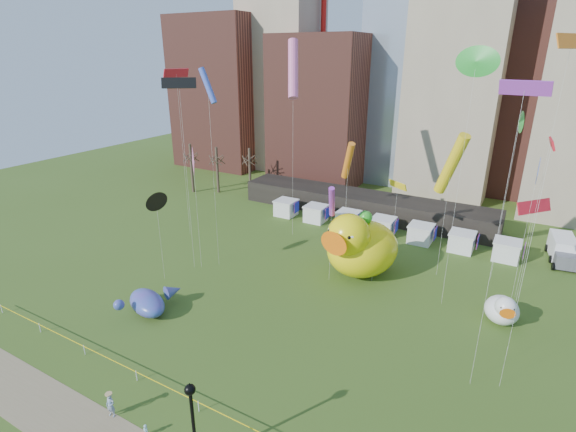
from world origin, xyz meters
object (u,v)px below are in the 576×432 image
Objects in this scene: box_truck at (563,249)px; toddler at (146,430)px; whale_inflatable at (149,302)px; woman at (111,405)px; seahorse_purple at (374,250)px; small_duck at (502,309)px; big_duck at (360,246)px; lamppost at (193,417)px; seahorse_green at (365,226)px.

toddler is at bearing -126.57° from box_truck.
whale_inflatable is 3.55× the size of woman.
toddler is (-5.67, -26.31, -3.26)m from seahorse_purple.
small_duck is 0.85× the size of seahorse_purple.
whale_inflatable is at bearing -167.32° from small_duck.
big_duck is 27.41m from toddler.
lamppost reaches higher than toddler.
lamppost is (0.38, -26.97, 0.23)m from big_duck.
lamppost is 3.42× the size of woman.
big_duck is 14.84m from small_duck.
big_duck reaches higher than woman.
box_truck is (19.31, 14.28, -4.00)m from seahorse_green.
small_duck is at bearing -1.85° from seahorse_purple.
seahorse_green is at bearing 153.77° from small_duck.
seahorse_green reaches higher than toddler.
seahorse_green is (0.13, 1.03, 1.91)m from big_duck.
small_duck is 32.41m from whale_inflatable.
toddler is at bearing -140.33° from small_duck.
seahorse_purple is 22.95m from whale_inflatable.
small_duck is 32.91m from woman.
seahorse_purple is (1.69, -1.69, -1.71)m from seahorse_green.
toddler is at bearing -10.06° from woman.
seahorse_green reaches higher than seahorse_purple.
seahorse_purple is at bearing 61.26° from woman.
whale_inflatable is 14.85m from toddler.
lamppost is at bearing -121.98° from box_truck.
woman is 3.26m from toddler.
box_truck is at bearing 60.53° from small_duck.
box_truck is (4.90, 17.46, -0.01)m from small_duck.
whale_inflatable reaches higher than woman.
big_duck is at bearing 65.23° from woman.
woman is at bearing -169.41° from toddler.
seahorse_green is 2.93m from seahorse_purple.
small_duck is at bearing 64.04° from toddler.
seahorse_green is 4.04× the size of woman.
seahorse_green is 1.42× the size of seahorse_purple.
big_duck is 2.11× the size of seahorse_purple.
lamppost is 7.97m from woman.
woman is at bearing -144.84° from small_duck.
big_duck reaches higher than whale_inflatable.
seahorse_green is 8.48× the size of toddler.
seahorse_purple is at bearing 88.42° from toddler.
small_duck is 5.10× the size of toddler.
seahorse_purple is at bearing -44.19° from seahorse_green.
whale_inflatable is (-14.47, -16.60, -2.48)m from big_duck.
big_duck is 1.69× the size of whale_inflatable.
seahorse_purple reaches higher than small_duck.
lamppost is 0.91× the size of box_truck.
seahorse_purple is 5.99× the size of toddler.
box_truck reaches higher than toddler.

